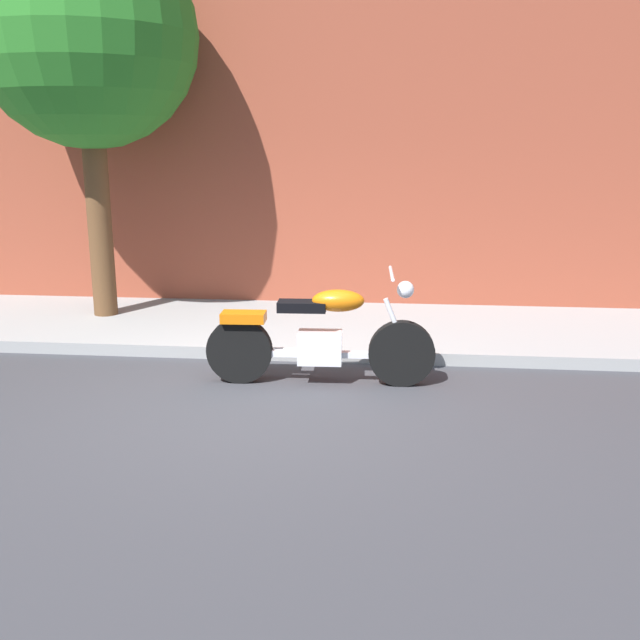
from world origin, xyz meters
name	(u,v)px	position (x,y,z in m)	size (l,w,h in m)	color
ground_plane	(255,404)	(0.00, 0.00, 0.00)	(60.00, 60.00, 0.00)	#38383D
sidewalk	(294,327)	(0.00, 2.64, 0.07)	(24.65, 2.52, 0.14)	#969696
building_facade	(306,7)	(0.00, 4.15, 4.19)	(24.65, 0.50, 8.38)	brown
motorcycle	(320,339)	(0.54, 0.67, 0.47)	(2.31, 0.70, 1.16)	black
street_tree	(86,37)	(-2.58, 2.83, 3.65)	(2.77, 2.77, 5.06)	brown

